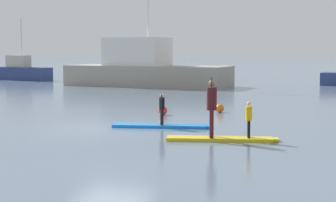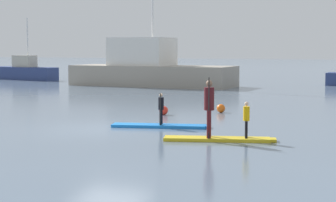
% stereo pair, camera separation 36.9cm
% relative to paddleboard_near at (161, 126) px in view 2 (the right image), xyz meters
% --- Properties ---
extents(ground_plane, '(240.00, 240.00, 0.00)m').
position_rel_paddleboard_near_xyz_m(ground_plane, '(-1.41, -1.02, -0.05)').
color(ground_plane, slate).
extents(paddleboard_near, '(3.47, 1.44, 0.10)m').
position_rel_paddleboard_near_xyz_m(paddleboard_near, '(0.00, 0.00, 0.00)').
color(paddleboard_near, blue).
rests_on(paddleboard_near, ground).
extents(paddler_child_solo, '(0.23, 0.38, 1.11)m').
position_rel_paddleboard_near_xyz_m(paddler_child_solo, '(0.01, -0.01, 0.66)').
color(paddler_child_solo, black).
rests_on(paddler_child_solo, paddleboard_near).
extents(paddleboard_far, '(3.33, 1.49, 0.10)m').
position_rel_paddleboard_near_xyz_m(paddleboard_far, '(2.77, -2.03, 0.00)').
color(paddleboard_far, gold).
rests_on(paddleboard_far, ground).
extents(paddler_adult, '(0.38, 0.52, 1.80)m').
position_rel_paddleboard_near_xyz_m(paddler_adult, '(2.47, -2.13, 1.03)').
color(paddler_adult, '#4C1419').
rests_on(paddler_adult, paddleboard_far).
extents(paddler_child_front, '(0.24, 0.37, 1.08)m').
position_rel_paddleboard_near_xyz_m(paddler_child_front, '(3.52, -1.80, 0.65)').
color(paddler_child_front, black).
rests_on(paddler_child_front, paddleboard_far).
extents(fishing_boat_white_large, '(12.04, 4.21, 11.06)m').
position_rel_paddleboard_near_xyz_m(fishing_boat_white_large, '(-9.42, 19.91, 1.20)').
color(fishing_boat_white_large, '#9E9384').
rests_on(fishing_boat_white_large, ground).
extents(trawler_grey_distant, '(6.68, 2.53, 5.28)m').
position_rel_paddleboard_near_xyz_m(trawler_grey_distant, '(-22.60, 23.09, 0.69)').
color(trawler_grey_distant, navy).
rests_on(trawler_grey_distant, ground).
extents(mooring_buoy_mid, '(0.37, 0.37, 0.37)m').
position_rel_paddleboard_near_xyz_m(mooring_buoy_mid, '(-1.38, 3.51, 0.13)').
color(mooring_buoy_mid, red).
rests_on(mooring_buoy_mid, ground).
extents(mooring_buoy_far, '(0.37, 0.37, 0.37)m').
position_rel_paddleboard_near_xyz_m(mooring_buoy_far, '(0.56, 5.21, 0.13)').
color(mooring_buoy_far, orange).
rests_on(mooring_buoy_far, ground).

